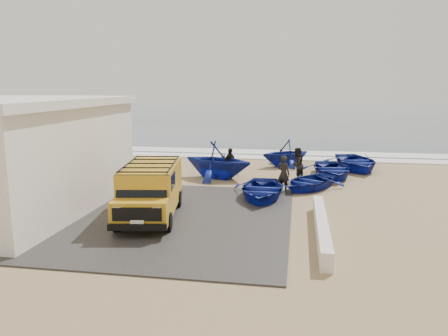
{
  "coord_description": "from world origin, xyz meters",
  "views": [
    {
      "loc": [
        4.16,
        -16.81,
        4.77
      ],
      "look_at": [
        0.99,
        1.75,
        1.2
      ],
      "focal_mm": 35.0,
      "sensor_mm": 36.0,
      "label": 1
    }
  ],
  "objects": [
    {
      "name": "parapet",
      "position": [
        5.0,
        -3.0,
        0.28
      ],
      "size": [
        0.35,
        6.0,
        0.55
      ],
      "primitive_type": "cube",
      "color": "silver",
      "rests_on": "ground"
    },
    {
      "name": "boat_far_right",
      "position": [
        7.45,
        8.82,
        0.46
      ],
      "size": [
        3.92,
        4.93,
        0.92
      ],
      "primitive_type": "imported",
      "rotation": [
        0.0,
        0.0,
        0.18
      ],
      "color": "navy",
      "rests_on": "ground"
    },
    {
      "name": "fisherman_front",
      "position": [
        3.57,
        2.78,
        0.83
      ],
      "size": [
        0.72,
        0.63,
        1.66
      ],
      "primitive_type": "imported",
      "rotation": [
        0.0,
        0.0,
        2.66
      ],
      "color": "black",
      "rests_on": "ground"
    },
    {
      "name": "ground",
      "position": [
        0.0,
        0.0,
        0.0
      ],
      "size": [
        160.0,
        160.0,
        0.0
      ],
      "primitive_type": "plane",
      "color": "#9E845B"
    },
    {
      "name": "van",
      "position": [
        -1.06,
        -2.08,
        1.08
      ],
      "size": [
        2.55,
        4.9,
        2.0
      ],
      "rotation": [
        0.0,
        0.0,
        0.16
      ],
      "color": "gold",
      "rests_on": "ground"
    },
    {
      "name": "boat_near_left",
      "position": [
        2.7,
        1.35,
        0.4
      ],
      "size": [
        2.77,
        3.86,
        0.79
      ],
      "primitive_type": "imported",
      "rotation": [
        0.0,
        0.0,
        0.01
      ],
      "color": "navy",
      "rests_on": "ground"
    },
    {
      "name": "ocean",
      "position": [
        0.0,
        56.0,
        0.0
      ],
      "size": [
        180.0,
        88.0,
        0.01
      ],
      "primitive_type": "cube",
      "color": "#385166",
      "rests_on": "ground"
    },
    {
      "name": "boat_far_left",
      "position": [
        3.45,
        9.18,
        0.81
      ],
      "size": [
        4.04,
        3.93,
        1.62
      ],
      "primitive_type": "imported",
      "rotation": [
        0.0,
        0.0,
        -0.97
      ],
      "color": "navy",
      "rests_on": "ground"
    },
    {
      "name": "fisherman_middle",
      "position": [
        4.15,
        5.07,
        0.86
      ],
      "size": [
        0.99,
        1.05,
        1.71
      ],
      "primitive_type": "imported",
      "rotation": [
        0.0,
        0.0,
        -2.13
      ],
      "color": "black",
      "rests_on": "ground"
    },
    {
      "name": "boat_near_right",
      "position": [
        4.75,
        3.47,
        0.36
      ],
      "size": [
        3.89,
        4.22,
        0.71
      ],
      "primitive_type": "imported",
      "rotation": [
        0.0,
        0.0,
        -0.55
      ],
      "color": "navy",
      "rests_on": "ground"
    },
    {
      "name": "boat_mid_right",
      "position": [
        5.96,
        6.47,
        0.41
      ],
      "size": [
        3.28,
        4.29,
        0.83
      ],
      "primitive_type": "imported",
      "rotation": [
        0.0,
        0.0,
        0.11
      ],
      "color": "navy",
      "rests_on": "ground"
    },
    {
      "name": "surf_line",
      "position": [
        0.0,
        12.0,
        0.03
      ],
      "size": [
        180.0,
        1.6,
        0.06
      ],
      "primitive_type": "cube",
      "color": "white",
      "rests_on": "ground"
    },
    {
      "name": "surf_wash",
      "position": [
        0.0,
        14.5,
        0.02
      ],
      "size": [
        180.0,
        2.2,
        0.04
      ],
      "primitive_type": "cube",
      "color": "white",
      "rests_on": "ground"
    },
    {
      "name": "slab",
      "position": [
        -2.0,
        -2.0,
        0.03
      ],
      "size": [
        12.0,
        10.0,
        0.05
      ],
      "primitive_type": "cube",
      "color": "#383633",
      "rests_on": "ground"
    },
    {
      "name": "boat_mid_left",
      "position": [
        0.08,
        5.1,
        0.98
      ],
      "size": [
        4.52,
        4.19,
        1.95
      ],
      "primitive_type": "imported",
      "rotation": [
        0.0,
        0.0,
        1.25
      ],
      "color": "navy",
      "rests_on": "ground"
    },
    {
      "name": "fisherman_back",
      "position": [
        0.65,
        5.59,
        0.77
      ],
      "size": [
        0.82,
        0.95,
        1.53
      ],
      "primitive_type": "imported",
      "rotation": [
        0.0,
        0.0,
        0.96
      ],
      "color": "black",
      "rests_on": "ground"
    }
  ]
}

